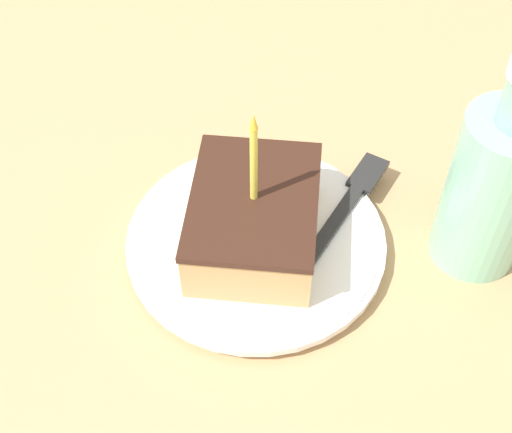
# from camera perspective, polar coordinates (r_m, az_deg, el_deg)

# --- Properties ---
(ground_plane) EXTENTS (2.40, 2.40, 0.04)m
(ground_plane) POSITION_cam_1_polar(r_m,az_deg,el_deg) (0.66, -0.86, -2.24)
(ground_plane) COLOR tan
(ground_plane) RESTS_ON ground
(plate) EXTENTS (0.22, 0.22, 0.02)m
(plate) POSITION_cam_1_polar(r_m,az_deg,el_deg) (0.62, -0.00, -2.06)
(plate) COLOR white
(plate) RESTS_ON ground_plane
(cake_slice) EXTENTS (0.10, 0.14, 0.14)m
(cake_slice) POSITION_cam_1_polar(r_m,az_deg,el_deg) (0.59, -0.17, -0.10)
(cake_slice) COLOR tan
(cake_slice) RESTS_ON plate
(fork) EXTENTS (0.09, 0.17, 0.00)m
(fork) POSITION_cam_1_polar(r_m,az_deg,el_deg) (0.63, 6.82, 0.28)
(fork) COLOR #262626
(fork) RESTS_ON plate
(bottle) EXTENTS (0.07, 0.07, 0.20)m
(bottle) POSITION_cam_1_polar(r_m,az_deg,el_deg) (0.59, 18.53, 2.10)
(bottle) COLOR #8CD1B2
(bottle) RESTS_ON ground_plane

